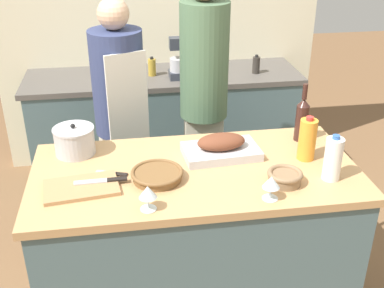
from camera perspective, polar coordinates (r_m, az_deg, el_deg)
name	(u,v)px	position (r m, az deg, el deg)	size (l,w,h in m)	color
kitchen_island	(195,246)	(2.60, 0.40, -12.00)	(1.58, 0.77, 0.94)	#4C666B
back_counter	(165,126)	(3.96, -3.22, 2.17)	(2.14, 0.60, 0.89)	#4C666B
back_wall	(158,14)	(4.03, -4.06, 15.06)	(2.64, 0.10, 2.55)	beige
roasting_pan	(221,148)	(2.44, 3.47, -0.42)	(0.40, 0.26, 0.12)	#BCBCC1
wicker_basket	(157,175)	(2.24, -4.15, -3.64)	(0.25, 0.25, 0.05)	brown
cutting_board	(81,187)	(2.23, -12.99, -5.04)	(0.35, 0.25, 0.02)	#AD7F51
stock_pot	(75,141)	(2.52, -13.75, 0.39)	(0.21, 0.21, 0.17)	#B7B7BC
mixing_bowl	(285,177)	(2.25, 10.94, -3.83)	(0.16, 0.16, 0.06)	#846647
juice_jug	(307,139)	(2.45, 13.51, 0.54)	(0.09, 0.09, 0.23)	orange
milk_jug	(333,159)	(2.30, 16.36, -1.69)	(0.08, 0.08, 0.22)	white
wine_bottle_green	(302,118)	(2.63, 12.90, 2.98)	(0.07, 0.07, 0.32)	#381E19
wine_glass_left	(271,183)	(2.10, 9.38, -4.57)	(0.08, 0.08, 0.11)	silver
wine_glass_right	(148,193)	(2.01, -5.26, -5.79)	(0.08, 0.08, 0.11)	silver
knife_chef	(103,181)	(2.24, -10.55, -4.29)	(0.24, 0.04, 0.01)	#B7B7BC
knife_paring	(113,174)	(2.32, -9.39, -3.50)	(0.16, 0.08, 0.01)	#B7B7BC
stand_mixer	(181,61)	(3.67, -1.29, 9.76)	(0.18, 0.14, 0.31)	#333842
condiment_bottle_tall	(256,65)	(3.83, 7.61, 9.27)	(0.06, 0.06, 0.15)	#332D28
condiment_bottle_short	(152,67)	(3.76, -4.77, 9.07)	(0.06, 0.06, 0.15)	#B28E2D
person_cook_aproned	(121,114)	(3.08, -8.45, 3.57)	(0.33, 0.36, 1.61)	beige
person_cook_guest	(204,93)	(3.06, 1.41, 6.01)	(0.30, 0.30, 1.79)	beige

